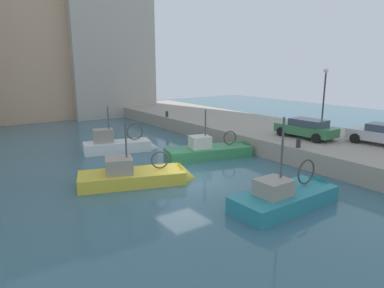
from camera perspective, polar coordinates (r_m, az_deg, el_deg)
water_surface at (r=19.26m, az=-1.52°, el=-5.86°), size 80.00×80.00×0.00m
quay_wall at (r=26.96m, az=19.31°, el=0.23°), size 9.00×56.00×1.20m
fishing_boat_green at (r=23.89m, az=3.59°, el=-1.87°), size 6.92×3.49×4.20m
fishing_boat_teal at (r=16.50m, az=16.01°, el=-9.34°), size 6.03×2.37×5.06m
fishing_boat_white at (r=25.79m, az=-11.78°, el=-0.90°), size 5.76×2.87×4.16m
fishing_boat_yellow at (r=18.81m, az=-8.71°, el=-6.12°), size 6.64×3.92×4.34m
parked_car_green at (r=25.39m, az=18.52°, el=2.53°), size 2.06×4.32×1.36m
mooring_bollard_mid at (r=22.35m, az=17.34°, el=0.13°), size 0.28×0.28×0.55m
mooring_bollard_north at (r=34.33m, az=-4.21°, el=5.03°), size 0.28×0.28×0.55m
quay_streetlamp at (r=27.82m, az=21.25°, el=8.49°), size 0.36×0.36×4.83m
waterfront_building_west at (r=44.08m, az=-26.73°, el=15.21°), size 10.74×6.64×17.82m
waterfront_building_central at (r=45.75m, az=-14.38°, el=15.92°), size 10.59×7.83×17.65m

